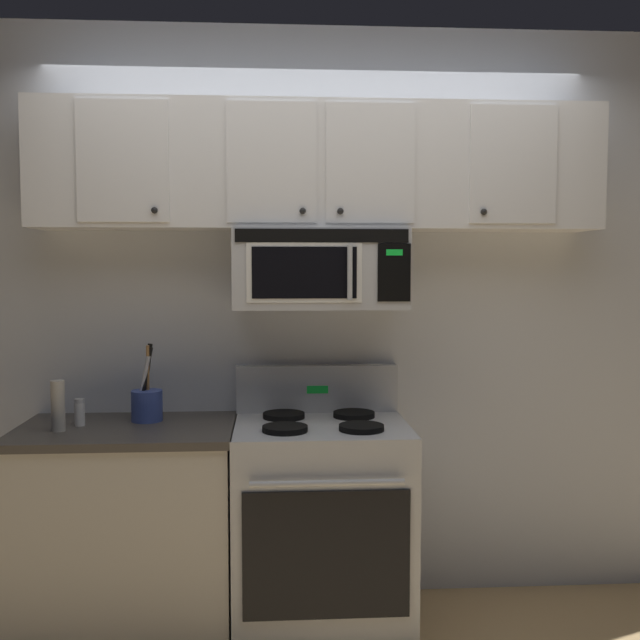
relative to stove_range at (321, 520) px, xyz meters
The scene contains 8 objects.
back_wall 0.95m from the stove_range, 90.00° to the left, with size 5.20×0.10×2.70m, color silver.
stove_range is the anchor object (origin of this frame).
over_range_microwave 1.11m from the stove_range, 90.14° to the left, with size 0.76×0.43×0.35m.
upper_cabinets 1.56m from the stove_range, 90.00° to the left, with size 2.50×0.36×0.55m.
counter_segment 0.84m from the stove_range, behind, with size 0.93×0.65×0.90m.
utensil_crock_blue 0.93m from the stove_range, behind, with size 0.14×0.14×0.34m.
salt_shaker 1.15m from the stove_range, behind, with size 0.04×0.04×0.12m.
pepper_mill 1.23m from the stove_range, behind, with size 0.06×0.06×0.21m, color #B7B2A8.
Camera 1 is at (-0.22, -2.79, 1.58)m, focal length 42.02 mm.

